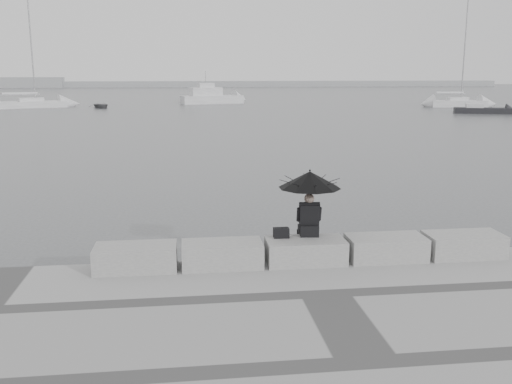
{
  "coord_description": "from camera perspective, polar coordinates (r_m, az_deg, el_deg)",
  "views": [
    {
      "loc": [
        -2.37,
        -11.34,
        4.34
      ],
      "look_at": [
        -0.59,
        3.0,
        1.28
      ],
      "focal_mm": 40.0,
      "sensor_mm": 36.0,
      "label": 1
    }
  ],
  "objects": [
    {
      "name": "stone_block_right",
      "position": [
        12.17,
        12.85,
        -5.49
      ],
      "size": [
        1.6,
        0.8,
        0.5
      ],
      "primitive_type": "cube",
      "color": "gray",
      "rests_on": "promenade"
    },
    {
      "name": "bag",
      "position": [
        11.71,
        2.53,
        -4.1
      ],
      "size": [
        0.32,
        0.18,
        0.2
      ],
      "primitive_type": "cube",
      "color": "black",
      "rests_on": "stone_block_centre"
    },
    {
      "name": "dinghy",
      "position": [
        72.34,
        -15.25,
        8.35
      ],
      "size": [
        3.79,
        2.83,
        0.59
      ],
      "primitive_type": "imported",
      "rotation": [
        0.0,
        0.0,
        0.44
      ],
      "color": "slate",
      "rests_on": "ground"
    },
    {
      "name": "motor_cruiser",
      "position": [
        79.37,
        -4.45,
        9.45
      ],
      "size": [
        8.78,
        4.78,
        4.5
      ],
      "rotation": [
        0.0,
        0.0,
        0.25
      ],
      "color": "white",
      "rests_on": "ground"
    },
    {
      "name": "stone_block_left",
      "position": [
        11.49,
        -3.41,
        -6.26
      ],
      "size": [
        1.6,
        0.8,
        0.5
      ],
      "primitive_type": "cube",
      "color": "gray",
      "rests_on": "promenade"
    },
    {
      "name": "seated_person",
      "position": [
        11.69,
        5.39,
        0.52
      ],
      "size": [
        1.29,
        1.29,
        1.39
      ],
      "rotation": [
        0.0,
        0.0,
        -0.1
      ],
      "color": "black",
      "rests_on": "stone_block_centre"
    },
    {
      "name": "stone_block_far_right",
      "position": [
        12.84,
        20.03,
        -5.01
      ],
      "size": [
        1.6,
        0.8,
        0.5
      ],
      "primitive_type": "cube",
      "color": "gray",
      "rests_on": "promenade"
    },
    {
      "name": "sailboat_right",
      "position": [
        76.18,
        19.49,
        8.44
      ],
      "size": [
        7.0,
        3.2,
        12.9
      ],
      "rotation": [
        0.0,
        0.0,
        -0.12
      ],
      "color": "white",
      "rests_on": "ground"
    },
    {
      "name": "sailboat_left",
      "position": [
        75.27,
        -21.54,
        8.24
      ],
      "size": [
        8.32,
        5.13,
        12.9
      ],
      "rotation": [
        0.0,
        0.0,
        0.37
      ],
      "color": "white",
      "rests_on": "ground"
    },
    {
      "name": "distant_landmass",
      "position": [
        165.99,
        -9.26,
        10.63
      ],
      "size": [
        180.0,
        8.0,
        2.8
      ],
      "color": "#929597",
      "rests_on": "ground"
    },
    {
      "name": "ground",
      "position": [
        12.37,
        4.46,
        -8.6
      ],
      "size": [
        360.0,
        360.0,
        0.0
      ],
      "primitive_type": "plane",
      "color": "#45484A",
      "rests_on": "ground"
    },
    {
      "name": "stone_block_centre",
      "position": [
        11.71,
        4.96,
        -5.92
      ],
      "size": [
        1.6,
        0.8,
        0.5
      ],
      "primitive_type": "cube",
      "color": "gray",
      "rests_on": "promenade"
    },
    {
      "name": "stone_block_far_left",
      "position": [
        11.52,
        -11.93,
        -6.46
      ],
      "size": [
        1.6,
        0.8,
        0.5
      ],
      "primitive_type": "cube",
      "color": "gray",
      "rests_on": "promenade"
    },
    {
      "name": "small_motorboat",
      "position": [
        65.13,
        21.73,
        7.59
      ],
      "size": [
        5.94,
        3.39,
        1.1
      ],
      "rotation": [
        0.0,
        0.0,
        -0.33
      ],
      "color": "black",
      "rests_on": "ground"
    }
  ]
}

